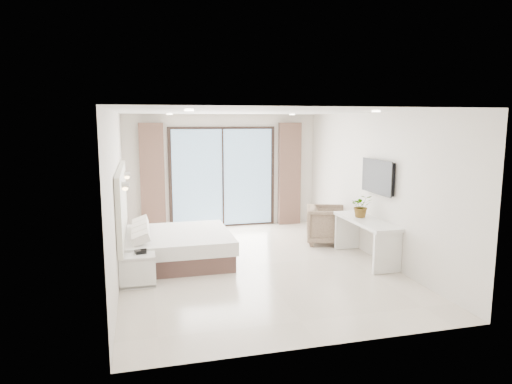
% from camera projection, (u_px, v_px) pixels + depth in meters
% --- Properties ---
extents(ground, '(6.20, 6.20, 0.00)m').
position_uv_depth(ground, '(254.00, 264.00, 8.17)').
color(ground, beige).
rests_on(ground, ground).
extents(room_shell, '(4.62, 6.22, 2.72)m').
position_uv_depth(room_shell, '(234.00, 172.00, 8.64)').
color(room_shell, silver).
rests_on(room_shell, ground).
extents(bed, '(1.92, 1.83, 0.68)m').
position_uv_depth(bed, '(176.00, 247.00, 8.28)').
color(bed, brown).
rests_on(bed, ground).
extents(nightstand, '(0.54, 0.45, 0.49)m').
position_uv_depth(nightstand, '(138.00, 270.00, 7.11)').
color(nightstand, white).
rests_on(nightstand, ground).
extents(phone, '(0.19, 0.16, 0.05)m').
position_uv_depth(phone, '(141.00, 252.00, 7.11)').
color(phone, black).
rests_on(phone, nightstand).
extents(console_desk, '(0.53, 1.70, 0.77)m').
position_uv_depth(console_desk, '(366.00, 230.00, 8.33)').
color(console_desk, white).
rests_on(console_desk, ground).
extents(plant, '(0.49, 0.52, 0.33)m').
position_uv_depth(plant, '(361.00, 208.00, 8.47)').
color(plant, '#33662D').
rests_on(plant, console_desk).
extents(armchair, '(1.02, 1.05, 0.86)m').
position_uv_depth(armchair, '(328.00, 223.00, 9.54)').
color(armchair, '#917D5F').
rests_on(armchair, ground).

